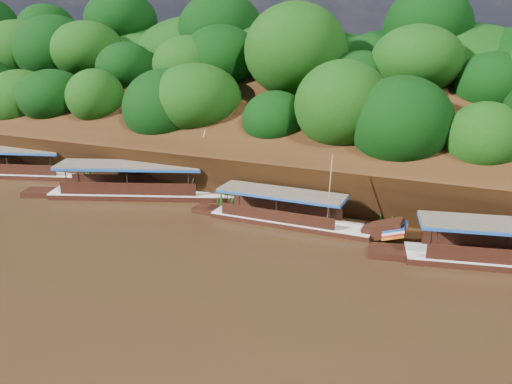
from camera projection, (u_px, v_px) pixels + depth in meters
ground at (244, 268)px, 27.07m from camera, size 160.00×160.00×0.00m
riverbank at (349, 150)px, 46.27m from camera, size 120.00×30.06×19.40m
boat_1 at (300, 219)px, 32.89m from camera, size 12.89×2.39×5.71m
boat_2 at (155, 190)px, 38.71m from camera, size 16.61×8.14×5.77m
boat_3 at (31, 171)px, 44.26m from camera, size 14.22×6.31×3.03m
reeds at (241, 193)px, 36.88m from camera, size 48.47×2.60×2.18m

